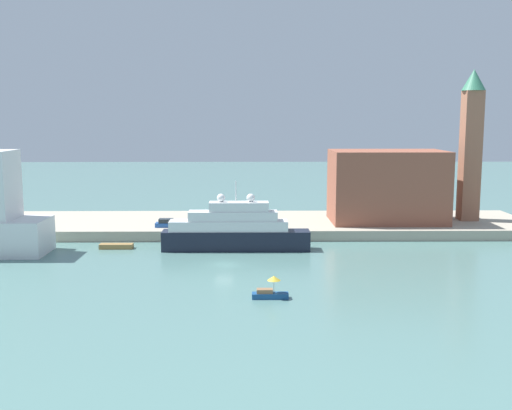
# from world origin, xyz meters

# --- Properties ---
(ground) EXTENTS (400.00, 400.00, 0.00)m
(ground) POSITION_xyz_m (0.00, 0.00, 0.00)
(ground) COLOR slate
(quay_dock) EXTENTS (110.00, 22.55, 1.79)m
(quay_dock) POSITION_xyz_m (0.00, 27.28, 0.89)
(quay_dock) COLOR #ADA38E
(quay_dock) RESTS_ON ground
(large_yacht) EXTENTS (23.06, 3.64, 10.89)m
(large_yacht) POSITION_xyz_m (1.25, 9.77, 3.06)
(large_yacht) COLOR black
(large_yacht) RESTS_ON ground
(small_motorboat) EXTENTS (4.21, 1.53, 2.66)m
(small_motorboat) POSITION_xyz_m (5.96, -16.25, 0.88)
(small_motorboat) COLOR navy
(small_motorboat) RESTS_ON ground
(work_barge) EXTENTS (5.24, 1.65, 0.77)m
(work_barge) POSITION_xyz_m (-17.52, 10.98, 0.39)
(work_barge) COLOR olive
(work_barge) RESTS_ON ground
(harbor_building) EXTENTS (20.28, 12.16, 12.94)m
(harbor_building) POSITION_xyz_m (28.65, 25.40, 8.26)
(harbor_building) COLOR #93513D
(harbor_building) RESTS_ON quay_dock
(bell_tower) EXTENTS (4.26, 4.26, 27.42)m
(bell_tower) POSITION_xyz_m (44.11, 27.07, 16.53)
(bell_tower) COLOR #9E664C
(bell_tower) RESTS_ON quay_dock
(parked_car) EXTENTS (4.05, 1.88, 1.44)m
(parked_car) POSITION_xyz_m (-10.69, 20.31, 2.40)
(parked_car) COLOR #1E4C99
(parked_car) RESTS_ON quay_dock
(person_figure) EXTENTS (0.36, 0.36, 1.77)m
(person_figure) POSITION_xyz_m (-4.65, 24.46, 2.61)
(person_figure) COLOR maroon
(person_figure) RESTS_ON quay_dock
(mooring_bollard) EXTENTS (0.51, 0.51, 0.73)m
(mooring_bollard) POSITION_xyz_m (0.27, 17.10, 2.15)
(mooring_bollard) COLOR black
(mooring_bollard) RESTS_ON quay_dock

